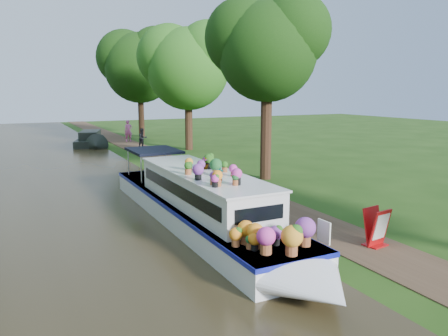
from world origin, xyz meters
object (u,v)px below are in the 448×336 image
second_boat (90,140)px  pedestrian_dark (143,138)px  pedestrian_pink (128,131)px  plant_boat (204,203)px  sandwich_board (377,229)px

second_boat → pedestrian_dark: 4.99m
second_boat → pedestrian_pink: (3.45, 1.25, 0.48)m
pedestrian_pink → pedestrian_dark: (-0.18, -4.99, -0.16)m
plant_boat → pedestrian_dark: (3.78, 20.07, -0.06)m
sandwich_board → pedestrian_pink: pedestrian_pink is taller
second_boat → sandwich_board: size_ratio=5.93×
pedestrian_pink → pedestrian_dark: bearing=-88.4°
plant_boat → sandwich_board: plant_boat is taller
second_boat → pedestrian_pink: pedestrian_pink is taller
pedestrian_pink → pedestrian_dark: 5.00m
plant_boat → second_boat: bearing=88.8°
second_boat → plant_boat: bearing=-74.4°
second_boat → pedestrian_dark: pedestrian_dark is taller
second_boat → pedestrian_dark: size_ratio=4.22×
sandwich_board → pedestrian_pink: bearing=81.0°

